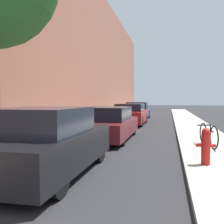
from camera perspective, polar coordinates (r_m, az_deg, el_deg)
The scene contains 10 objects.
ground_plane at distance 15.44m, azimuth 6.41°, elevation -3.22°, with size 120.00×120.00×0.00m, color #28282B.
sidewalk_left at distance 15.99m, azimuth -4.00°, elevation -2.79°, with size 2.00×52.00×0.12m.
sidewalk_right at distance 15.41m, azimuth 17.22°, elevation -3.11°, with size 2.00×52.00×0.12m.
building_facade_left at distance 16.73m, azimuth -8.66°, elevation 14.99°, with size 0.70×52.00×10.31m.
parked_car_black at distance 5.80m, azimuth -14.35°, elevation -6.41°, with size 1.86×4.08×1.42m.
parked_car_maroon at distance 10.55m, azimuth -0.97°, elevation -2.58°, with size 1.86×4.63×1.30m.
parked_car_red at distance 16.81m, azimuth 4.05°, elevation -0.53°, with size 1.81×4.54×1.33m.
parked_car_navy at distance 21.96m, azimuth 5.56°, elevation 0.25°, with size 1.80×4.09×1.37m.
fire_hydrant at distance 6.35m, azimuth 19.60°, elevation -6.90°, with size 0.43×0.20×0.83m.
bicycle at distance 8.81m, azimuth 20.08°, elevation -4.69°, with size 0.47×1.69×0.70m.
Camera 1 is at (1.56, 0.72, 1.59)m, focal length 42.31 mm.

